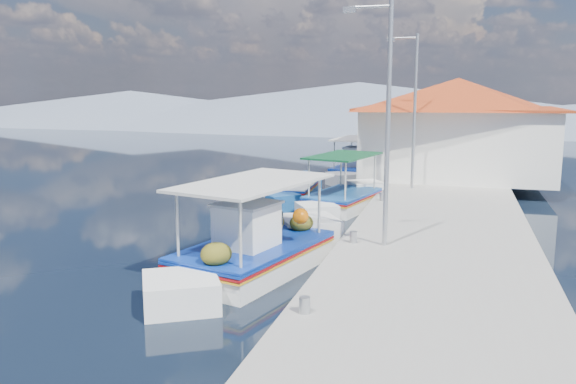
# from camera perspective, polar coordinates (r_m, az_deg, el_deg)

# --- Properties ---
(ground) EXTENTS (160.00, 160.00, 0.00)m
(ground) POSITION_cam_1_polar(r_m,az_deg,el_deg) (14.66, -10.00, -7.66)
(ground) COLOR black
(ground) RESTS_ON ground
(quay) EXTENTS (5.00, 44.00, 0.50)m
(quay) POSITION_cam_1_polar(r_m,az_deg,el_deg) (18.97, 14.71, -3.00)
(quay) COLOR gray
(quay) RESTS_ON ground
(bollards) EXTENTS (0.20, 17.20, 0.30)m
(bollards) POSITION_cam_1_polar(r_m,az_deg,el_deg) (18.32, 8.12, -1.95)
(bollards) COLOR #A5A8AD
(bollards) RESTS_ON quay
(main_caique) EXTENTS (3.43, 7.37, 2.50)m
(main_caique) POSITION_cam_1_polar(r_m,az_deg,el_deg) (14.36, -3.29, -5.89)
(main_caique) COLOR white
(main_caique) RESTS_ON ground
(caique_green_canopy) EXTENTS (2.70, 5.91, 2.27)m
(caique_green_canopy) POSITION_cam_1_polar(r_m,az_deg,el_deg) (21.77, 5.33, -0.82)
(caique_green_canopy) COLOR white
(caique_green_canopy) RESTS_ON ground
(caique_blue_hull) EXTENTS (1.89, 5.79, 1.03)m
(caique_blue_hull) POSITION_cam_1_polar(r_m,az_deg,el_deg) (23.62, 0.45, -0.07)
(caique_blue_hull) COLOR #195096
(caique_blue_hull) RESTS_ON ground
(caique_far) EXTENTS (2.33, 6.40, 2.25)m
(caique_far) POSITION_cam_1_polar(r_m,az_deg,el_deg) (29.40, 6.75, 2.13)
(caique_far) COLOR white
(caique_far) RESTS_ON ground
(harbor_building) EXTENTS (10.49, 10.49, 4.40)m
(harbor_building) POSITION_cam_1_polar(r_m,az_deg,el_deg) (27.56, 16.10, 6.21)
(harbor_building) COLOR white
(harbor_building) RESTS_ON quay
(lamp_post_near) EXTENTS (1.21, 0.14, 6.00)m
(lamp_post_near) POSITION_cam_1_polar(r_m,az_deg,el_deg) (14.62, 9.38, 7.68)
(lamp_post_near) COLOR #A5A8AD
(lamp_post_near) RESTS_ON quay
(lamp_post_far) EXTENTS (1.21, 0.14, 6.00)m
(lamp_post_far) POSITION_cam_1_polar(r_m,az_deg,el_deg) (23.58, 12.04, 8.43)
(lamp_post_far) COLOR #A5A8AD
(lamp_post_far) RESTS_ON quay
(mountain_ridge) EXTENTS (171.40, 96.00, 5.50)m
(mountain_ridge) POSITION_cam_1_polar(r_m,az_deg,el_deg) (68.55, 16.52, 7.62)
(mountain_ridge) COLOR slate
(mountain_ridge) RESTS_ON ground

